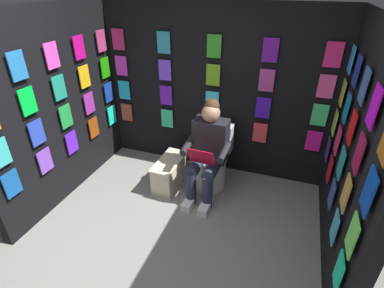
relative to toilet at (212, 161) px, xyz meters
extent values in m
cube|color=black|center=(0.13, -0.43, 0.75)|extent=(3.02, 0.10, 2.15)
cube|color=#A13A2D|center=(1.40, -0.35, 0.32)|extent=(0.17, 0.01, 0.26)
cube|color=#31D28E|center=(0.77, -0.35, 0.32)|extent=(0.17, 0.01, 0.26)
cube|color=#711FDF|center=(0.13, -0.35, 0.32)|extent=(0.17, 0.01, 0.26)
cube|color=#E43848|center=(-0.51, -0.35, 0.32)|extent=(0.17, 0.01, 0.26)
cube|color=#DE168E|center=(-1.15, -0.35, 0.32)|extent=(0.17, 0.01, 0.26)
cube|color=#22B1CF|center=(1.40, -0.35, 0.66)|extent=(0.17, 0.01, 0.26)
cube|color=#5E19BD|center=(0.77, -0.35, 0.66)|extent=(0.17, 0.01, 0.26)
cube|color=#35C7D9|center=(0.13, -0.35, 0.66)|extent=(0.17, 0.01, 0.26)
cube|color=#3B11B5|center=(-0.51, -0.35, 0.66)|extent=(0.17, 0.01, 0.26)
cube|color=#36C975|center=(-1.15, -0.35, 0.66)|extent=(0.17, 0.01, 0.26)
cube|color=#CB2EC8|center=(1.40, -0.35, 0.99)|extent=(0.17, 0.01, 0.26)
cube|color=#6841F0|center=(0.77, -0.35, 0.99)|extent=(0.17, 0.01, 0.26)
cube|color=#669C18|center=(0.13, -0.35, 0.99)|extent=(0.17, 0.01, 0.26)
cube|color=#9B3582|center=(-0.51, -0.35, 0.99)|extent=(0.17, 0.01, 0.26)
cube|color=#E1488C|center=(-1.15, -0.35, 0.99)|extent=(0.17, 0.01, 0.26)
cube|color=#A4255A|center=(1.40, -0.35, 1.33)|extent=(0.17, 0.01, 0.26)
cube|color=teal|center=(0.77, -0.35, 1.33)|extent=(0.17, 0.01, 0.26)
cube|color=#2A8E1F|center=(0.13, -0.35, 1.33)|extent=(0.17, 0.01, 0.26)
cube|color=#5D108F|center=(-0.51, -0.35, 1.33)|extent=(0.17, 0.01, 0.26)
cube|color=#E3216C|center=(-1.15, -0.35, 1.33)|extent=(0.17, 0.01, 0.26)
cube|color=black|center=(-1.38, 0.66, 0.75)|extent=(0.10, 2.08, 2.15)
cube|color=#412B8F|center=(-1.30, -0.20, 0.32)|extent=(0.01, 0.17, 0.26)
cube|color=red|center=(-1.30, 0.23, 0.32)|extent=(0.01, 0.17, 0.26)
cube|color=#334995|center=(-1.30, 0.66, 0.32)|extent=(0.01, 0.17, 0.26)
cube|color=#3C9DCE|center=(-1.30, 1.08, 0.32)|extent=(0.01, 0.17, 0.26)
cube|color=#10D792|center=(-1.30, 1.51, 0.32)|extent=(0.01, 0.17, 0.26)
cube|color=#A5D748|center=(-1.30, -0.20, 0.66)|extent=(0.01, 0.17, 0.26)
cube|color=#E62E69|center=(-1.30, 0.23, 0.66)|extent=(0.01, 0.17, 0.26)
cube|color=teal|center=(-1.30, 0.66, 0.66)|extent=(0.01, 0.17, 0.26)
cube|color=gold|center=(-1.30, 1.08, 0.66)|extent=(0.01, 0.17, 0.26)
cube|color=#60D248|center=(-1.30, 1.51, 0.66)|extent=(0.01, 0.17, 0.26)
cube|color=#A1BC35|center=(-1.30, -0.20, 0.99)|extent=(0.01, 0.17, 0.26)
cube|color=#1073BA|center=(-1.30, 0.23, 0.99)|extent=(0.01, 0.17, 0.26)
cube|color=red|center=(-1.30, 0.66, 0.99)|extent=(0.01, 0.17, 0.26)
cube|color=maroon|center=(-1.30, 1.08, 0.99)|extent=(0.01, 0.17, 0.26)
cube|color=#0A399F|center=(-1.30, 1.51, 0.99)|extent=(0.01, 0.17, 0.26)
cube|color=#29A3E6|center=(-1.30, -0.20, 1.33)|extent=(0.01, 0.17, 0.26)
cube|color=#162E97|center=(-1.30, 0.23, 1.33)|extent=(0.01, 0.17, 0.26)
cube|color=#315995|center=(-1.30, 0.66, 1.33)|extent=(0.01, 0.17, 0.26)
cube|color=#B90FCB|center=(-1.30, 1.08, 1.33)|extent=(0.01, 0.17, 0.26)
cube|color=black|center=(1.64, 0.66, 0.75)|extent=(0.10, 2.08, 2.15)
cube|color=#124F99|center=(1.55, 1.51, 0.32)|extent=(0.01, 0.17, 0.26)
cube|color=purple|center=(1.55, 1.08, 0.32)|extent=(0.01, 0.17, 0.26)
cube|color=#5D20E3|center=(1.55, 0.66, 0.32)|extent=(0.01, 0.17, 0.26)
cube|color=#933E11|center=(1.55, 0.23, 0.32)|extent=(0.01, 0.17, 0.26)
cube|color=#1AE5BE|center=(1.55, -0.20, 0.32)|extent=(0.01, 0.17, 0.26)
cube|color=#34B3B2|center=(1.55, 1.51, 0.66)|extent=(0.01, 0.17, 0.26)
cube|color=blue|center=(1.55, 1.08, 0.66)|extent=(0.01, 0.17, 0.26)
cube|color=green|center=(1.55, 0.66, 0.66)|extent=(0.01, 0.17, 0.26)
cube|color=purple|center=(1.55, 0.23, 0.66)|extent=(0.01, 0.17, 0.26)
cube|color=navy|center=(1.55, -0.20, 0.66)|extent=(0.01, 0.17, 0.26)
cube|color=#0ACA37|center=(1.55, 1.08, 0.99)|extent=(0.01, 0.17, 0.26)
cube|color=#1F8F73|center=(1.55, 0.66, 0.99)|extent=(0.01, 0.17, 0.26)
cube|color=gold|center=(1.55, 0.23, 0.99)|extent=(0.01, 0.17, 0.26)
cube|color=#1C9109|center=(1.55, -0.20, 0.99)|extent=(0.01, 0.17, 0.26)
cube|color=#2370B7|center=(1.55, 1.08, 1.33)|extent=(0.01, 0.17, 0.26)
cube|color=#E045BA|center=(1.55, 0.66, 1.33)|extent=(0.01, 0.17, 0.26)
cube|color=#C60E78|center=(1.55, 0.23, 1.33)|extent=(0.01, 0.17, 0.26)
cube|color=#AC346D|center=(1.55, -0.20, 1.33)|extent=(0.01, 0.17, 0.26)
cylinder|color=white|center=(0.00, 0.08, -0.13)|extent=(0.38, 0.38, 0.40)
cylinder|color=white|center=(0.00, 0.08, 0.09)|extent=(0.41, 0.41, 0.02)
cube|color=white|center=(-0.01, -0.18, 0.25)|extent=(0.39, 0.19, 0.36)
cylinder|color=white|center=(0.00, -0.09, 0.25)|extent=(0.39, 0.08, 0.39)
cube|color=black|center=(0.00, 0.11, 0.36)|extent=(0.41, 0.23, 0.52)
sphere|color=tan|center=(0.00, 0.14, 0.71)|extent=(0.21, 0.21, 0.21)
sphere|color=#472D19|center=(0.00, 0.11, 0.78)|extent=(0.17, 0.17, 0.17)
cylinder|color=#23283D|center=(-0.09, 0.31, 0.11)|extent=(0.16, 0.40, 0.15)
cylinder|color=#23283D|center=(0.11, 0.30, 0.11)|extent=(0.16, 0.40, 0.15)
cylinder|color=#23283D|center=(-0.09, 0.49, -0.11)|extent=(0.12, 0.12, 0.42)
cylinder|color=#23283D|center=(0.11, 0.48, -0.11)|extent=(0.12, 0.12, 0.42)
cube|color=white|center=(-0.08, 0.55, -0.28)|extent=(0.12, 0.26, 0.09)
cube|color=white|center=(0.12, 0.54, -0.28)|extent=(0.12, 0.26, 0.09)
cylinder|color=black|center=(-0.21, 0.29, 0.33)|extent=(0.09, 0.31, 0.13)
cylinder|color=black|center=(0.23, 0.28, 0.33)|extent=(0.09, 0.31, 0.13)
cube|color=#A90F27|center=(0.01, 0.45, 0.32)|extent=(0.30, 0.14, 0.23)
cube|color=beige|center=(0.50, 0.22, -0.16)|extent=(0.27, 0.58, 0.33)
cube|color=beige|center=(0.50, 0.22, 0.01)|extent=(0.28, 0.61, 0.03)
camera|label=1|loc=(-0.81, 3.04, 2.02)|focal=27.52mm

